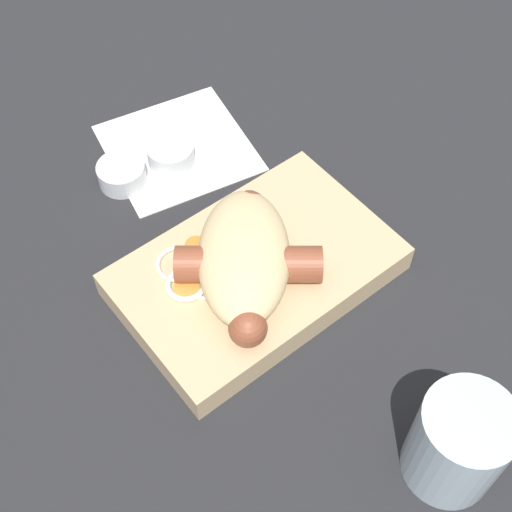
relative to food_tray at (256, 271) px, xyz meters
name	(u,v)px	position (x,y,z in m)	size (l,w,h in m)	color
ground_plane	(256,281)	(0.00, 0.00, -0.02)	(3.00, 3.00, 0.00)	#232326
food_tray	(256,271)	(0.00, 0.00, 0.00)	(0.26, 0.17, 0.03)	tan
bread_roll	(247,259)	(-0.01, 0.00, 0.04)	(0.16, 0.17, 0.05)	#DBBC84
sausage	(248,264)	(-0.01, -0.01, 0.03)	(0.13, 0.14, 0.03)	brown
pickled_veggies	(190,275)	(-0.06, 0.03, 0.02)	(0.07, 0.07, 0.01)	orange
napkin	(178,147)	(0.04, 0.20, -0.01)	(0.18, 0.18, 0.00)	white
condiment_cup_near	(171,155)	(0.03, 0.19, 0.00)	(0.05, 0.05, 0.02)	silver
condiment_cup_far	(122,175)	(-0.03, 0.19, 0.00)	(0.05, 0.05, 0.02)	silver
drink_glass	(458,444)	(0.01, -0.24, 0.03)	(0.08, 0.08, 0.10)	silver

